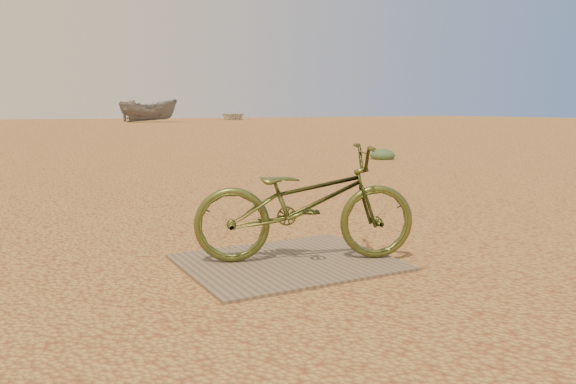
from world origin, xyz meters
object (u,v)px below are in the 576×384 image
bicycle (305,203)px  plywood_board (288,262)px  boat_far_right (233,115)px  boat_mid_right (149,111)px

bicycle → plywood_board: bearing=100.9°
plywood_board → boat_far_right: 51.85m
boat_far_right → bicycle: bearing=-82.9°
boat_far_right → plywood_board: bearing=-83.0°
plywood_board → boat_mid_right: (9.84, 42.56, 0.91)m
plywood_board → boat_far_right: size_ratio=0.33×
bicycle → boat_mid_right: bearing=8.5°
boat_mid_right → boat_far_right: (9.62, 5.50, -0.46)m
plywood_board → bicycle: (0.13, -0.02, 0.43)m
plywood_board → boat_far_right: boat_far_right is taller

